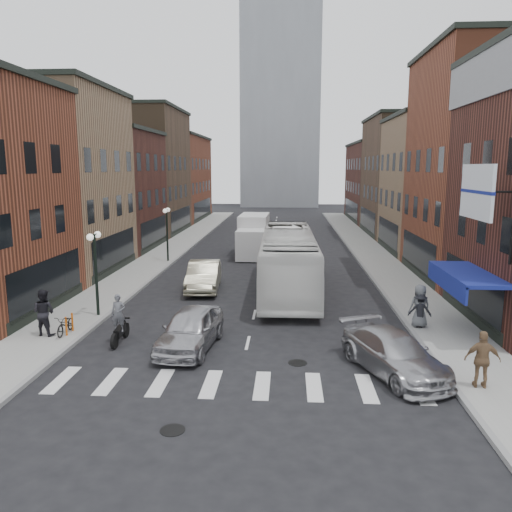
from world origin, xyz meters
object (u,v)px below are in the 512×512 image
at_px(curb_car, 394,354).
at_px(transit_bus, 288,261).
at_px(ped_right_c, 420,306).
at_px(ped_left_solo, 44,312).
at_px(bike_rack, 69,324).
at_px(motorcycle_rider, 119,320).
at_px(ped_right_a, 420,310).
at_px(sedan_left_near, 190,329).
at_px(billboard_sign, 479,194).
at_px(sedan_left_far, 204,276).
at_px(parked_bicycle, 66,324).
at_px(streetlamp_far, 167,224).
at_px(ped_right_b, 482,359).
at_px(streetlamp_near, 95,258).
at_px(box_truck, 253,236).

bearing_deg(curb_car, transit_bus, 85.45).
bearing_deg(transit_bus, ped_right_c, -49.59).
height_order(ped_left_solo, ped_right_c, ped_left_solo).
distance_m(bike_rack, motorcycle_rider, 2.51).
distance_m(ped_right_a, ped_right_c, 0.20).
bearing_deg(sedan_left_near, billboard_sign, 7.44).
height_order(billboard_sign, sedan_left_far, billboard_sign).
relative_size(parked_bicycle, ped_right_a, 1.01).
xyz_separation_m(streetlamp_far, ped_right_b, (15.20, -20.99, -1.83)).
distance_m(motorcycle_rider, ped_right_a, 12.84).
relative_size(streetlamp_far, ped_left_solo, 2.10).
height_order(ped_right_a, ped_right_b, ped_right_b).
height_order(streetlamp_far, sedan_left_near, streetlamp_far).
xyz_separation_m(transit_bus, ped_right_a, (5.77, -6.65, -0.88)).
distance_m(streetlamp_far, transit_bus, 12.31).
bearing_deg(streetlamp_far, parked_bicycle, -91.11).
bearing_deg(ped_right_a, ped_right_b, 101.03).
bearing_deg(curb_car, bike_rack, 144.44).
distance_m(curb_car, ped_right_a, 5.21).
bearing_deg(sedan_left_near, parked_bicycle, 176.22).
xyz_separation_m(bike_rack, ped_right_b, (15.40, -4.29, 0.53)).
bearing_deg(sedan_left_far, parked_bicycle, -121.57).
distance_m(streetlamp_far, ped_right_a, 21.13).
bearing_deg(parked_bicycle, motorcycle_rider, -14.13).
height_order(billboard_sign, transit_bus, billboard_sign).
bearing_deg(curb_car, streetlamp_far, 100.40).
relative_size(streetlamp_near, ped_right_a, 2.66).
relative_size(streetlamp_far, motorcycle_rider, 2.00).
bearing_deg(billboard_sign, ped_right_c, 114.14).
bearing_deg(ped_right_c, ped_left_solo, -3.70).
xyz_separation_m(streetlamp_near, box_truck, (6.18, 17.81, -1.32)).
relative_size(box_truck, ped_right_c, 3.93).
relative_size(streetlamp_far, curb_car, 0.83).
height_order(streetlamp_far, ped_right_c, streetlamp_far).
height_order(bike_rack, box_truck, box_truck).
bearing_deg(motorcycle_rider, transit_bus, 48.76).
relative_size(sedan_left_near, ped_right_b, 2.52).
bearing_deg(bike_rack, box_truck, 72.71).
height_order(streetlamp_near, sedan_left_near, streetlamp_near).
bearing_deg(sedan_left_near, ped_right_a, 22.40).
relative_size(curb_car, ped_right_a, 3.20).
distance_m(streetlamp_near, ped_right_b, 16.83).
xyz_separation_m(bike_rack, motorcycle_rider, (2.39, -0.65, 0.41)).
distance_m(transit_bus, curb_car, 12.05).
relative_size(transit_bus, ped_right_a, 8.36).
bearing_deg(transit_bus, ped_left_solo, -140.42).
xyz_separation_m(ped_left_solo, ped_right_b, (16.34, -4.02, -0.05)).
relative_size(sedan_left_near, curb_car, 0.95).
bearing_deg(ped_right_b, ped_right_c, -78.39).
bearing_deg(box_truck, sedan_left_far, -98.40).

